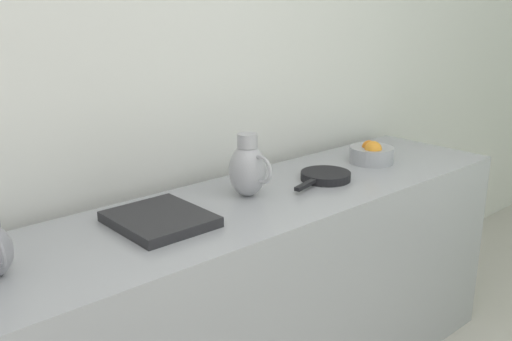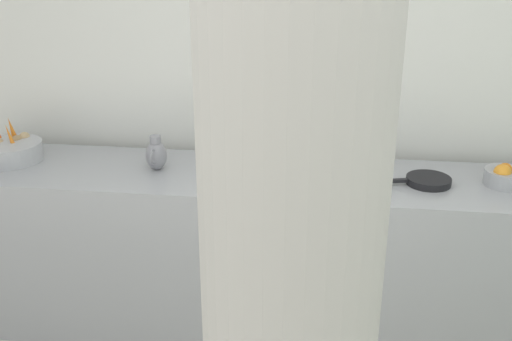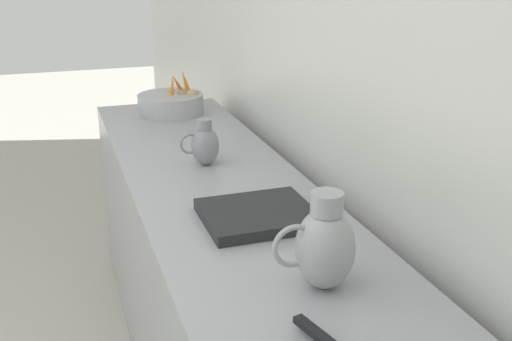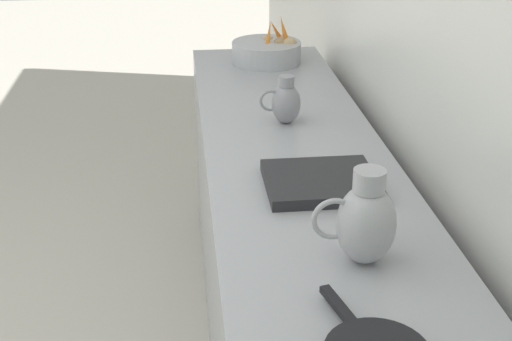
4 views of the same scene
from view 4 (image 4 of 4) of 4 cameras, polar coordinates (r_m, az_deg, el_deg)
The scene contains 5 objects.
prep_counter at distance 2.39m, azimuth 4.32°, elevation -11.72°, with size 0.63×3.36×0.92m, color #9EA0A5.
vegetable_colander at distance 3.45m, azimuth 0.92°, elevation 9.55°, with size 0.33×0.33×0.22m.
metal_pitcher_tall at distance 1.77m, azimuth 8.79°, elevation -4.06°, with size 0.21×0.15×0.25m.
metal_pitcher_short at distance 2.66m, azimuth 2.40°, elevation 5.53°, with size 0.16×0.11×0.18m.
counter_sink_basin at distance 2.18m, azimuth 5.24°, elevation -0.91°, with size 0.34×0.30×0.04m, color #232326.
Camera 4 is at (-1.14, 1.71, 1.88)m, focal length 49.66 mm.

